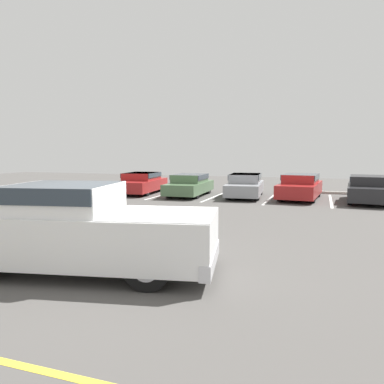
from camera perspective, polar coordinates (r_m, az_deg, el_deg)
The scene contains 14 objects.
ground_plane at distance 7.86m, azimuth -13.34°, elevation -11.61°, with size 60.00×60.00×0.00m, color #4C4947.
stall_stripe_a at distance 22.64m, azimuth -10.83°, elevation -0.05°, with size 0.12×5.42×0.01m, color white.
stall_stripe_b at distance 21.33m, azimuth -3.98°, elevation -0.32°, with size 0.12×5.42×0.01m, color white.
stall_stripe_c at distance 20.37m, azimuth 3.64°, elevation -0.62°, with size 0.12×5.42×0.01m, color white.
stall_stripe_d at distance 19.79m, azimuth 11.87°, elevation -0.94°, with size 0.12×5.42×0.01m, color white.
stall_stripe_e at distance 19.64m, azimuth 20.40°, elevation -1.24°, with size 0.12×5.42×0.01m, color white.
pickup_truck at distance 7.75m, azimuth -16.81°, elevation -5.30°, with size 5.71×2.98×1.75m.
parked_sedan_a at distance 21.95m, azimuth -7.73°, elevation 1.49°, with size 2.26×4.56×1.20m.
parked_sedan_b at distance 20.54m, azimuth -0.37°, elevation 1.20°, with size 1.93×4.39×1.18m.
parked_sedan_c at distance 20.15m, azimuth 8.10°, elevation 1.11°, with size 2.10×4.51×1.23m.
parked_sedan_d at distance 19.84m, azimuth 16.17°, elevation 0.92°, with size 2.13×4.65×1.27m.
parked_sedan_e at distance 19.60m, azimuth 25.21°, elevation 0.52°, with size 2.05×4.38×1.26m.
traffic_cone at distance 12.19m, azimuth -22.91°, elevation -4.36°, with size 0.43×0.43×0.57m.
wheel_stop_curb at distance 22.86m, azimuth 21.24°, elevation -0.13°, with size 1.68×0.20×0.14m, color #B7B2A8.
Camera 1 is at (4.07, -6.30, 2.36)m, focal length 35.00 mm.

